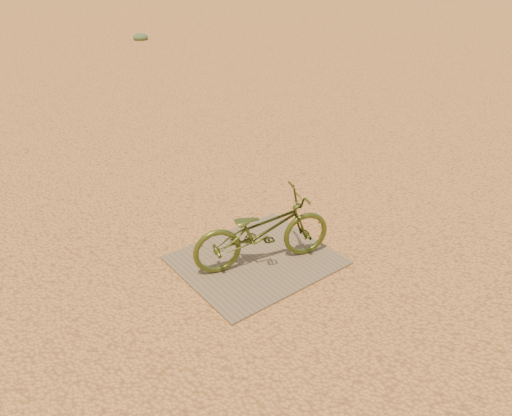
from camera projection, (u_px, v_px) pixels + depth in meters
ground at (280, 242)px, 5.66m from camera, size 120.00×120.00×0.00m
plywood_board at (256, 260)px, 5.32m from camera, size 1.57×1.34×0.02m
bicycle at (262, 230)px, 5.09m from camera, size 1.56×0.93×0.78m
kale_b at (141, 40)px, 16.53m from camera, size 0.49×0.49×0.27m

